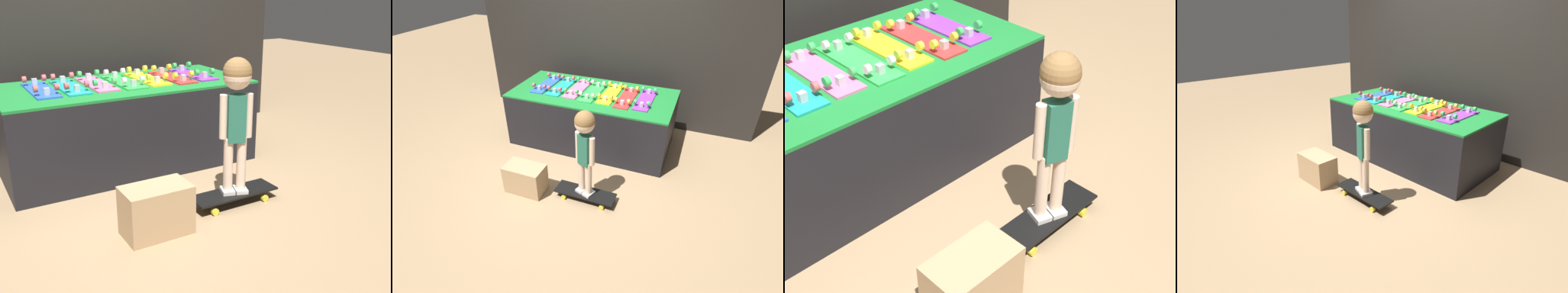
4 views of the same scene
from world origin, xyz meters
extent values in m
plane|color=#9E7F5B|center=(0.00, 0.00, 0.00)|extent=(16.00, 16.00, 0.00)
cube|color=black|center=(0.00, 0.61, 0.35)|extent=(2.11, 1.02, 0.71)
cube|color=#19752D|center=(0.00, 0.61, 0.72)|extent=(2.11, 1.02, 0.02)
cube|color=#B7B7BC|center=(-0.46, 0.42, 0.77)|extent=(0.04, 0.04, 0.05)
cylinder|color=#D84C4C|center=(-0.38, 0.42, 0.79)|extent=(0.03, 0.05, 0.05)
cylinder|color=#D84C4C|center=(-0.54, 0.42, 0.79)|extent=(0.03, 0.05, 0.05)
cube|color=pink|center=(-0.23, 0.64, 0.73)|extent=(0.18, 0.64, 0.01)
cube|color=#B7B7BC|center=(-0.23, 0.85, 0.77)|extent=(0.04, 0.04, 0.05)
cylinder|color=green|center=(-0.15, 0.85, 0.79)|extent=(0.03, 0.05, 0.05)
cylinder|color=green|center=(-0.31, 0.85, 0.79)|extent=(0.03, 0.05, 0.05)
cube|color=#B7B7BC|center=(-0.23, 0.43, 0.77)|extent=(0.04, 0.04, 0.05)
cylinder|color=green|center=(-0.15, 0.43, 0.79)|extent=(0.03, 0.05, 0.05)
cylinder|color=green|center=(-0.31, 0.43, 0.79)|extent=(0.03, 0.05, 0.05)
cube|color=green|center=(0.00, 0.61, 0.73)|extent=(0.18, 0.64, 0.01)
cube|color=#B7B7BC|center=(0.00, 0.82, 0.77)|extent=(0.04, 0.04, 0.05)
cylinder|color=white|center=(0.08, 0.82, 0.79)|extent=(0.03, 0.05, 0.05)
cylinder|color=white|center=(-0.08, 0.82, 0.79)|extent=(0.03, 0.05, 0.05)
cube|color=#B7B7BC|center=(0.00, 0.39, 0.77)|extent=(0.04, 0.04, 0.05)
cylinder|color=white|center=(0.08, 0.39, 0.79)|extent=(0.03, 0.05, 0.05)
cylinder|color=white|center=(-0.08, 0.39, 0.79)|extent=(0.03, 0.05, 0.05)
cube|color=yellow|center=(0.23, 0.64, 0.73)|extent=(0.18, 0.64, 0.01)
cube|color=#B7B7BC|center=(0.23, 0.85, 0.77)|extent=(0.04, 0.04, 0.05)
cylinder|color=yellow|center=(0.31, 0.85, 0.79)|extent=(0.03, 0.05, 0.05)
cylinder|color=yellow|center=(0.15, 0.85, 0.79)|extent=(0.03, 0.05, 0.05)
cube|color=#B7B7BC|center=(0.23, 0.43, 0.77)|extent=(0.04, 0.04, 0.05)
cylinder|color=yellow|center=(0.31, 0.43, 0.79)|extent=(0.03, 0.05, 0.05)
cylinder|color=yellow|center=(0.15, 0.43, 0.79)|extent=(0.03, 0.05, 0.05)
cube|color=red|center=(0.46, 0.60, 0.73)|extent=(0.18, 0.64, 0.01)
cube|color=#B7B7BC|center=(0.46, 0.81, 0.77)|extent=(0.04, 0.04, 0.05)
cylinder|color=yellow|center=(0.54, 0.81, 0.79)|extent=(0.03, 0.05, 0.05)
cylinder|color=yellow|center=(0.38, 0.81, 0.79)|extent=(0.03, 0.05, 0.05)
cube|color=#B7B7BC|center=(0.46, 0.39, 0.77)|extent=(0.04, 0.04, 0.05)
cylinder|color=yellow|center=(0.54, 0.39, 0.79)|extent=(0.03, 0.05, 0.05)
cylinder|color=yellow|center=(0.38, 0.39, 0.79)|extent=(0.03, 0.05, 0.05)
cube|color=purple|center=(0.69, 0.62, 0.73)|extent=(0.18, 0.64, 0.01)
cube|color=#B7B7BC|center=(0.69, 0.84, 0.77)|extent=(0.04, 0.04, 0.05)
cylinder|color=green|center=(0.77, 0.84, 0.79)|extent=(0.03, 0.05, 0.05)
cylinder|color=green|center=(0.61, 0.84, 0.79)|extent=(0.03, 0.05, 0.05)
cube|color=#B7B7BC|center=(0.69, 0.41, 0.77)|extent=(0.04, 0.04, 0.05)
cylinder|color=green|center=(0.77, 0.41, 0.79)|extent=(0.03, 0.05, 0.05)
cylinder|color=green|center=(0.61, 0.41, 0.79)|extent=(0.03, 0.05, 0.05)
cube|color=black|center=(0.36, -0.56, 0.08)|extent=(0.66, 0.21, 0.01)
cube|color=#B7B7BC|center=(0.57, -0.56, 0.05)|extent=(0.04, 0.04, 0.05)
cylinder|color=yellow|center=(0.57, -0.47, 0.03)|extent=(0.05, 0.03, 0.05)
cylinder|color=yellow|center=(0.57, -0.64, 0.03)|extent=(0.05, 0.03, 0.05)
cube|color=#B7B7BC|center=(0.14, -0.56, 0.05)|extent=(0.04, 0.04, 0.05)
cylinder|color=yellow|center=(0.14, -0.47, 0.03)|extent=(0.05, 0.03, 0.05)
cylinder|color=yellow|center=(0.14, -0.64, 0.03)|extent=(0.05, 0.03, 0.05)
cube|color=silver|center=(0.40, -0.57, 0.11)|extent=(0.12, 0.14, 0.03)
cylinder|color=beige|center=(0.40, -0.57, 0.31)|extent=(0.07, 0.07, 0.39)
cube|color=silver|center=(0.31, -0.54, 0.11)|extent=(0.12, 0.14, 0.03)
cylinder|color=beige|center=(0.31, -0.54, 0.31)|extent=(0.07, 0.07, 0.39)
cube|color=#236651|center=(0.36, -0.56, 0.65)|extent=(0.15, 0.13, 0.34)
cylinder|color=beige|center=(0.44, -0.59, 0.66)|extent=(0.05, 0.05, 0.31)
cylinder|color=beige|center=(0.27, -0.53, 0.66)|extent=(0.05, 0.05, 0.31)
sphere|color=beige|center=(0.36, -0.56, 0.95)|extent=(0.19, 0.19, 0.19)
sphere|color=olive|center=(0.36, -0.56, 0.97)|extent=(0.20, 0.20, 0.20)
cube|color=tan|center=(-0.32, -0.66, 0.16)|extent=(0.43, 0.25, 0.33)
camera|label=1|loc=(-1.41, -3.04, 1.51)|focal=42.00mm
camera|label=2|loc=(1.30, -2.86, 2.32)|focal=28.00mm
camera|label=3|loc=(-1.47, -1.90, 2.14)|focal=50.00mm
camera|label=4|loc=(2.38, -2.41, 1.77)|focal=28.00mm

